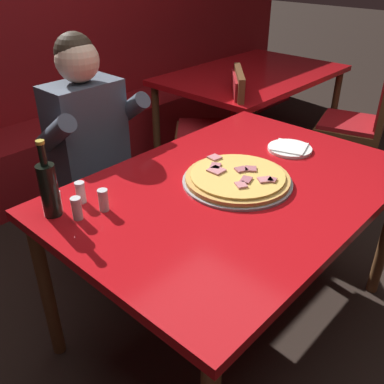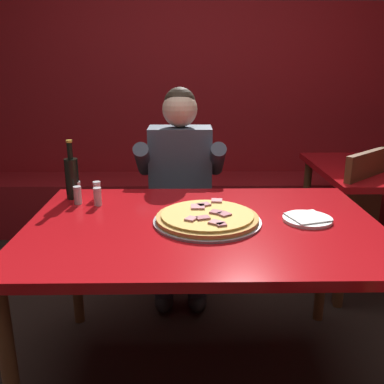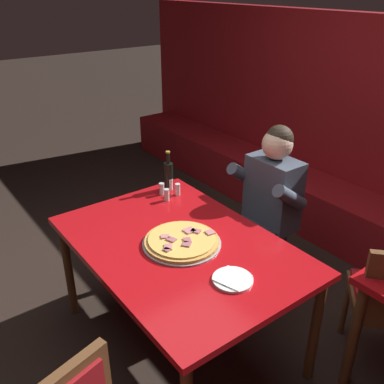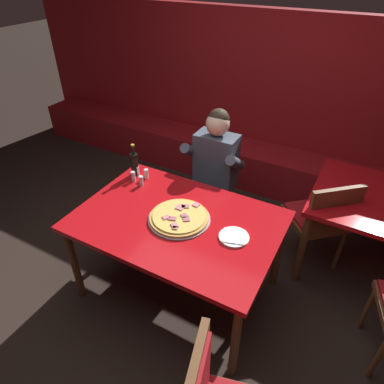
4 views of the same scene
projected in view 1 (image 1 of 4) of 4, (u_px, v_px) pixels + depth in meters
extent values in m
plane|color=black|center=(228.00, 317.00, 2.15)|extent=(24.00, 24.00, 0.00)
cube|color=maroon|center=(30.00, 164.00, 3.12)|extent=(6.46, 0.48, 0.46)
cylinder|color=brown|center=(47.00, 291.00, 1.79)|extent=(0.06, 0.06, 0.72)
cylinder|color=brown|center=(242.00, 178.00, 2.66)|extent=(0.06, 0.06, 0.72)
cube|color=#B20F14|center=(236.00, 188.00, 1.77)|extent=(1.48, 1.02, 0.04)
cylinder|color=#9E9EA3|center=(237.00, 181.00, 1.77)|extent=(0.46, 0.46, 0.01)
cylinder|color=#C69347|center=(237.00, 178.00, 1.77)|extent=(0.43, 0.43, 0.02)
cylinder|color=#E0B251|center=(238.00, 175.00, 1.76)|extent=(0.39, 0.39, 0.01)
cube|color=#A85B66|center=(272.00, 180.00, 1.71)|extent=(0.04, 0.04, 0.01)
cube|color=#C6757A|center=(265.00, 180.00, 1.71)|extent=(0.07, 0.07, 0.01)
cube|color=#A85B66|center=(251.00, 169.00, 1.79)|extent=(0.07, 0.07, 0.01)
cube|color=#A85B66|center=(246.00, 180.00, 1.71)|extent=(0.06, 0.05, 0.01)
cube|color=#A85B66|center=(241.00, 169.00, 1.79)|extent=(0.06, 0.06, 0.01)
cube|color=#C6757A|center=(241.00, 185.00, 1.67)|extent=(0.06, 0.06, 0.01)
cube|color=#B76670|center=(215.00, 166.00, 1.81)|extent=(0.07, 0.06, 0.01)
cube|color=#C6757A|center=(216.00, 170.00, 1.78)|extent=(0.06, 0.06, 0.01)
cube|color=#C6757A|center=(215.00, 157.00, 1.89)|extent=(0.05, 0.05, 0.01)
cylinder|color=white|center=(290.00, 149.00, 2.05)|extent=(0.21, 0.21, 0.01)
cube|color=white|center=(290.00, 147.00, 2.05)|extent=(0.19, 0.19, 0.01)
cylinder|color=black|center=(49.00, 191.00, 1.52)|extent=(0.07, 0.07, 0.20)
cylinder|color=black|center=(42.00, 155.00, 1.45)|extent=(0.03, 0.03, 0.08)
cylinder|color=#B29933|center=(40.00, 142.00, 1.42)|extent=(0.03, 0.03, 0.01)
cylinder|color=silver|center=(57.00, 204.00, 1.56)|extent=(0.04, 0.04, 0.07)
cylinder|color=#28231E|center=(58.00, 207.00, 1.57)|extent=(0.03, 0.03, 0.04)
cylinder|color=silver|center=(55.00, 194.00, 1.54)|extent=(0.04, 0.04, 0.01)
cylinder|color=silver|center=(81.00, 194.00, 1.62)|extent=(0.04, 0.04, 0.07)
cylinder|color=silver|center=(81.00, 197.00, 1.63)|extent=(0.03, 0.03, 0.04)
cylinder|color=silver|center=(79.00, 184.00, 1.60)|extent=(0.04, 0.04, 0.01)
cylinder|color=silver|center=(77.00, 210.00, 1.52)|extent=(0.04, 0.04, 0.07)
cylinder|color=#B23323|center=(78.00, 213.00, 1.53)|extent=(0.03, 0.03, 0.04)
cylinder|color=silver|center=(75.00, 200.00, 1.50)|extent=(0.04, 0.04, 0.01)
cylinder|color=silver|center=(104.00, 202.00, 1.57)|extent=(0.04, 0.04, 0.07)
cylinder|color=#516B33|center=(104.00, 205.00, 1.58)|extent=(0.03, 0.03, 0.04)
cylinder|color=silver|center=(102.00, 192.00, 1.55)|extent=(0.04, 0.04, 0.01)
ellipsoid|color=black|center=(121.00, 277.00, 2.34)|extent=(0.11, 0.24, 0.09)
ellipsoid|color=black|center=(148.00, 260.00, 2.46)|extent=(0.11, 0.24, 0.09)
cylinder|color=#282833|center=(118.00, 250.00, 2.24)|extent=(0.11, 0.11, 0.43)
cylinder|color=#282833|center=(146.00, 234.00, 2.37)|extent=(0.11, 0.11, 0.43)
cube|color=#282833|center=(116.00, 191.00, 2.22)|extent=(0.34, 0.40, 0.12)
cube|color=#424C5B|center=(87.00, 132.00, 2.21)|extent=(0.38, 0.22, 0.52)
cylinder|color=#424C5B|center=(55.00, 134.00, 1.98)|extent=(0.09, 0.30, 0.25)
cylinder|color=#424C5B|center=(128.00, 111.00, 2.26)|extent=(0.09, 0.30, 0.25)
sphere|color=beige|center=(77.00, 60.00, 2.02)|extent=(0.21, 0.21, 0.21)
sphere|color=#2D2319|center=(74.00, 52.00, 2.01)|extent=(0.19, 0.19, 0.19)
cylinder|color=brown|center=(181.00, 156.00, 3.27)|extent=(0.04, 0.04, 0.44)
cylinder|color=brown|center=(179.00, 179.00, 2.94)|extent=(0.04, 0.04, 0.44)
cylinder|color=brown|center=(231.00, 156.00, 3.26)|extent=(0.04, 0.04, 0.44)
cylinder|color=brown|center=(235.00, 180.00, 2.93)|extent=(0.04, 0.04, 0.44)
cube|color=brown|center=(207.00, 136.00, 2.98)|extent=(0.62, 0.62, 0.05)
cube|color=maroon|center=(207.00, 130.00, 2.96)|extent=(0.57, 0.57, 0.03)
cube|color=brown|center=(238.00, 103.00, 2.85)|extent=(0.36, 0.32, 0.43)
cube|color=maroon|center=(234.00, 103.00, 2.85)|extent=(0.29, 0.26, 0.36)
cylinder|color=brown|center=(323.00, 145.00, 3.42)|extent=(0.04, 0.04, 0.45)
cylinder|color=brown|center=(312.00, 164.00, 3.13)|extent=(0.04, 0.04, 0.45)
cylinder|color=brown|center=(374.00, 155.00, 3.27)|extent=(0.04, 0.04, 0.45)
cylinder|color=brown|center=(367.00, 175.00, 2.98)|extent=(0.04, 0.04, 0.45)
cube|color=brown|center=(350.00, 128.00, 3.07)|extent=(0.54, 0.54, 0.05)
cube|color=maroon|center=(351.00, 122.00, 3.05)|extent=(0.50, 0.50, 0.03)
cube|color=maroon|center=(384.00, 94.00, 2.87)|extent=(0.35, 0.12, 0.41)
cylinder|color=brown|center=(241.00, 163.00, 2.84)|extent=(0.06, 0.06, 0.72)
cylinder|color=brown|center=(333.00, 113.00, 3.68)|extent=(0.06, 0.06, 0.72)
cylinder|color=brown|center=(157.00, 131.00, 3.32)|extent=(0.06, 0.06, 0.72)
cylinder|color=brown|center=(256.00, 94.00, 4.16)|extent=(0.06, 0.06, 0.72)
cube|color=#B20F14|center=(253.00, 75.00, 3.31)|extent=(1.44, 0.94, 0.04)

